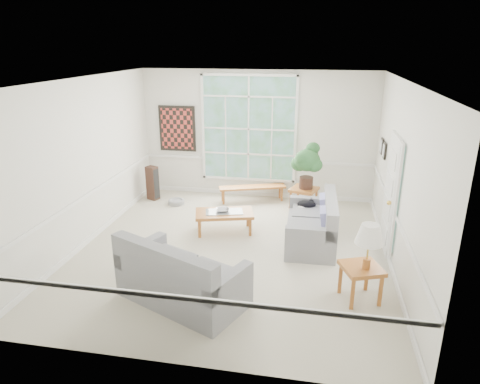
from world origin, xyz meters
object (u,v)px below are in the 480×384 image
object	(u,v)px
loveseat_right	(311,220)
loveseat_front	(182,270)
coffee_table	(224,222)
end_table	(303,200)
side_table	(360,283)

from	to	relation	value
loveseat_right	loveseat_front	distance (m)	2.86
loveseat_front	coffee_table	bearing A→B (deg)	112.54
end_table	side_table	distance (m)	3.49
coffee_table	side_table	size ratio (longest dim) A/B	2.08
coffee_table	end_table	distance (m)	2.04
loveseat_right	side_table	xyz separation A→B (m)	(0.76, -1.77, -0.19)
loveseat_right	coffee_table	bearing A→B (deg)	172.09
loveseat_right	coffee_table	xyz separation A→B (m)	(-1.69, 0.20, -0.25)
coffee_table	side_table	xyz separation A→B (m)	(2.45, -1.97, 0.06)
end_table	side_table	world-z (taller)	same
loveseat_front	side_table	distance (m)	2.58
side_table	end_table	bearing A→B (deg)	105.89
loveseat_front	end_table	size ratio (longest dim) A/B	3.36
loveseat_right	loveseat_front	size ratio (longest dim) A/B	0.93
coffee_table	loveseat_right	bearing A→B (deg)	-22.03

